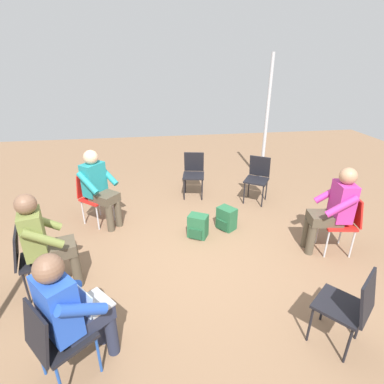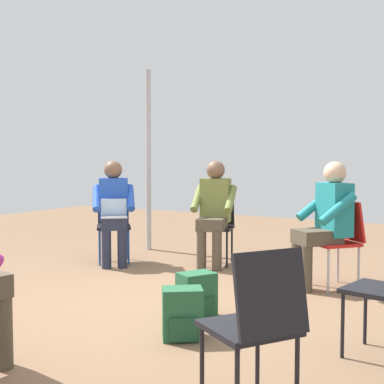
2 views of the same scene
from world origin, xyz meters
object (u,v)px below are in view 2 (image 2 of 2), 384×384
at_px(person_with_laptop, 114,207).
at_px(person_in_teal, 326,218).
at_px(chair_north, 217,222).
at_px(person_in_olive, 214,207).
at_px(backpack_by_empty_chair, 197,298).
at_px(chair_northeast, 340,237).
at_px(chair_northwest, 114,221).
at_px(chair_southeast, 257,320).
at_px(backpack_near_laptop_user, 182,317).

bearing_deg(person_with_laptop, person_in_teal, 142.91).
relative_size(chair_north, person_with_laptop, 0.69).
relative_size(person_in_olive, backpack_by_empty_chair, 3.44).
distance_m(person_with_laptop, person_in_olive, 1.20).
bearing_deg(person_in_teal, person_in_olive, 24.91).
distance_m(person_in_olive, person_in_teal, 1.50).
bearing_deg(chair_northeast, backpack_by_empty_chair, 106.32).
distance_m(chair_northeast, person_in_olive, 1.59).
bearing_deg(chair_northwest, person_in_olive, 158.08).
bearing_deg(chair_north, person_with_laptop, 16.51).
bearing_deg(chair_southeast, chair_north, 63.25).
distance_m(chair_northwest, person_in_olive, 1.27).
distance_m(chair_northwest, backpack_by_empty_chair, 2.55).
height_order(person_with_laptop, backpack_by_empty_chair, person_with_laptop).
distance_m(chair_north, backpack_by_empty_chair, 2.25).
relative_size(chair_northeast, backpack_near_laptop_user, 2.36).
bearing_deg(chair_southeast, backpack_near_laptop_user, 81.04).
xyz_separation_m(chair_north, person_in_olive, (0.05, -0.16, 0.20)).
bearing_deg(backpack_by_empty_chair, backpack_near_laptop_user, -71.02).
height_order(chair_northwest, person_in_teal, person_in_teal).
height_order(chair_northwest, chair_southeast, same).
height_order(person_in_olive, backpack_near_laptop_user, person_in_olive).
xyz_separation_m(chair_southeast, person_in_teal, (-0.49, 2.78, 0.20)).
relative_size(person_in_teal, backpack_by_empty_chair, 3.44).
height_order(chair_north, person_in_teal, person_in_teal).
height_order(chair_northeast, backpack_by_empty_chair, chair_northeast).
bearing_deg(backpack_by_empty_chair, chair_southeast, -50.00).
xyz_separation_m(chair_northeast, backpack_near_laptop_user, (-0.54, -2.09, -0.34)).
height_order(chair_southeast, backpack_near_laptop_user, chair_southeast).
bearing_deg(chair_northwest, backpack_by_empty_chair, 104.12).
bearing_deg(chair_northwest, chair_southeast, 98.51).
height_order(person_in_teal, backpack_near_laptop_user, person_in_teal).
height_order(chair_north, chair_southeast, same).
bearing_deg(chair_southeast, person_in_olive, 63.88).
relative_size(person_in_olive, backpack_near_laptop_user, 3.44).
height_order(chair_northwest, chair_northeast, same).
xyz_separation_m(chair_northwest, person_with_laptop, (0.11, -0.13, 0.20)).
relative_size(chair_northwest, person_in_teal, 0.69).
relative_size(backpack_near_laptop_user, backpack_by_empty_chair, 1.00).
height_order(chair_northwest, person_with_laptop, person_with_laptop).
bearing_deg(person_in_olive, backpack_near_laptop_user, 96.71).
xyz_separation_m(person_with_laptop, person_in_olive, (1.08, 0.52, 0.00)).
relative_size(chair_northwest, person_with_laptop, 0.69).
bearing_deg(person_with_laptop, chair_northwest, -90.00).
bearing_deg(person_with_laptop, chair_northeast, 145.55).
bearing_deg(backpack_by_empty_chair, person_in_olive, 114.40).
distance_m(chair_northwest, person_in_teal, 2.65).
distance_m(chair_southeast, person_in_olive, 3.72).
relative_size(chair_northwest, chair_southeast, 1.00).
bearing_deg(person_in_teal, chair_northeast, -90.00).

